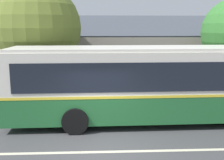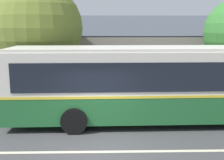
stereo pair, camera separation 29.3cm
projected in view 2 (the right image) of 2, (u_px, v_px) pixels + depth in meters
The scene contains 7 objects.
ground_plane at pixel (97, 152), 8.97m from camera, with size 300.00×300.00×0.00m, color #424244.
sidewalk_far at pixel (100, 101), 14.85m from camera, with size 60.00×3.00×0.15m, color #ADAAA3.
lane_divider_stripe at pixel (97, 152), 8.97m from camera, with size 60.00×0.16×0.01m, color beige.
community_building at pixel (125, 55), 21.53m from camera, with size 21.69×8.72×5.80m.
transit_bus at pixel (158, 82), 11.56m from camera, with size 12.30×2.93×3.14m.
bench_by_building at pixel (1, 93), 14.49m from camera, with size 1.75×0.51×0.94m.
street_tree_secondary at pixel (38, 32), 14.73m from camera, with size 4.62×4.62×6.19m.
Camera 2 is at (0.29, -8.39, 3.93)m, focal length 45.00 mm.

